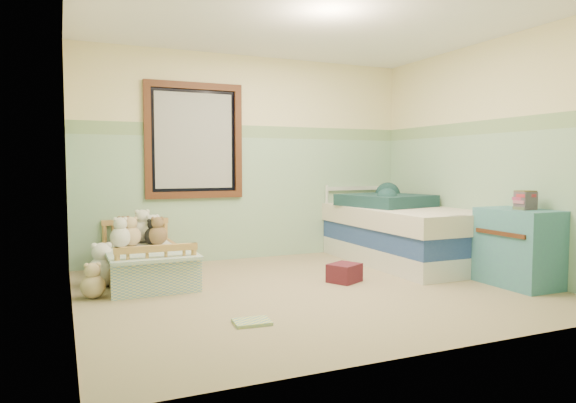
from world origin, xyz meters
name	(u,v)px	position (x,y,z in m)	size (l,w,h in m)	color
floor	(314,290)	(0.00, 0.00, -0.01)	(4.20, 3.60, 0.02)	#958258
ceiling	(315,17)	(0.00, 0.00, 2.51)	(4.20, 3.60, 0.02)	white
wall_back	(250,158)	(0.00, 1.80, 1.25)	(4.20, 0.04, 2.50)	beige
wall_front	(446,151)	(0.00, -1.80, 1.25)	(4.20, 0.04, 2.50)	beige
wall_left	(68,154)	(-2.10, 0.00, 1.25)	(0.04, 3.60, 2.50)	beige
wall_right	(487,157)	(2.10, 0.00, 1.25)	(0.04, 3.60, 2.50)	beige
wainscot_mint	(250,198)	(0.00, 1.79, 0.75)	(4.20, 0.01, 1.50)	#8FB595
border_strip	(250,132)	(0.00, 1.79, 1.57)	(4.20, 0.01, 0.15)	#3C6F47
window_frame	(194,141)	(-0.70, 1.76, 1.45)	(1.16, 0.06, 1.36)	#442410
window_blinds	(194,141)	(-0.70, 1.77, 1.45)	(0.92, 0.01, 1.12)	#B6B6B0
toddler_bed_frame	(145,270)	(-1.39, 1.05, 0.09)	(0.73, 1.47, 0.19)	#AB7F3C
toddler_mattress	(145,255)	(-1.39, 1.05, 0.25)	(0.67, 1.40, 0.12)	silver
patchwork_quilt	(152,255)	(-1.39, 0.59, 0.32)	(0.80, 0.73, 0.03)	#6796B6
plush_bed_brown	(124,234)	(-1.54, 1.55, 0.41)	(0.20, 0.20, 0.20)	brown
plush_bed_white	(143,231)	(-1.34, 1.55, 0.43)	(0.25, 0.25, 0.25)	silver
plush_bed_tan	(131,236)	(-1.49, 1.33, 0.41)	(0.21, 0.21, 0.21)	#D2B080
plush_bed_dark	(153,236)	(-1.26, 1.33, 0.40)	(0.19, 0.19, 0.19)	black
plush_floor_cream	(102,272)	(-1.82, 0.90, 0.14)	(0.29, 0.29, 0.29)	silver
plush_floor_tan	(93,286)	(-1.93, 0.45, 0.11)	(0.21, 0.21, 0.21)	#D2B080
twin_bed_frame	(403,254)	(1.55, 0.74, 0.11)	(1.04, 2.08, 0.22)	silver
twin_boxspring	(403,235)	(1.55, 0.74, 0.33)	(1.04, 2.08, 0.22)	navy
twin_mattress	(403,217)	(1.55, 0.74, 0.55)	(1.08, 2.12, 0.22)	beige
teal_blanket	(386,200)	(1.50, 1.04, 0.73)	(0.89, 0.94, 0.14)	#102C27
dresser	(518,247)	(1.86, -0.67, 0.37)	(0.46, 0.74, 0.74)	teal
book_stack	(526,201)	(1.86, -0.74, 0.83)	(0.17, 0.13, 0.17)	brown
red_pillow	(344,273)	(0.41, 0.13, 0.09)	(0.29, 0.26, 0.18)	maroon
floor_book	(252,322)	(-0.90, -0.79, 0.01)	(0.27, 0.21, 0.02)	#FDF03C
extra_plush_0	(158,235)	(-1.22, 1.29, 0.41)	(0.20, 0.20, 0.20)	brown
extra_plush_1	(121,237)	(-1.60, 1.28, 0.41)	(0.21, 0.21, 0.21)	silver
extra_plush_2	(153,234)	(-1.25, 1.42, 0.42)	(0.21, 0.21, 0.21)	silver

